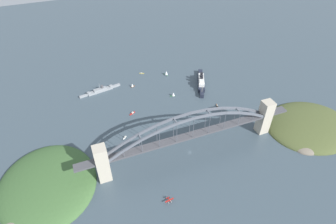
# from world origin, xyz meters

# --- Properties ---
(ground_plane) EXTENTS (1400.00, 1400.00, 0.00)m
(ground_plane) POSITION_xyz_m (0.00, 0.00, 0.00)
(ground_plane) COLOR #3D4C56
(harbor_arch_bridge) EXTENTS (286.84, 14.53, 65.07)m
(harbor_arch_bridge) POSITION_xyz_m (0.00, 0.00, 29.29)
(harbor_arch_bridge) COLOR #BCB29E
(harbor_arch_bridge) RESTS_ON ground
(headland_west_shore) EXTENTS (113.72, 127.13, 26.41)m
(headland_west_shore) POSITION_xyz_m (-179.29, 12.84, 0.00)
(headland_west_shore) COLOR #3D6033
(headland_west_shore) RESTS_ON ground
(headland_east_shore) EXTENTS (128.11, 111.23, 21.78)m
(headland_east_shore) POSITION_xyz_m (181.58, -19.54, 0.00)
(headland_east_shore) COLOR #4C562D
(headland_east_shore) RESTS_ON ground
(ocean_liner) EXTENTS (39.71, 76.43, 20.00)m
(ocean_liner) POSITION_xyz_m (85.35, 137.01, 5.82)
(ocean_liner) COLOR #1E2333
(ocean_liner) RESTS_ON ground
(naval_cruiser) EXTENTS (71.43, 16.65, 15.97)m
(naval_cruiser) POSITION_xyz_m (-83.19, 180.59, 2.62)
(naval_cruiser) COLOR gray
(naval_cruiser) RESTS_ON ground
(seaplane_taxiing_near_bridge) EXTENTS (10.63, 7.28, 4.99)m
(seaplane_taxiing_near_bridge) POSITION_xyz_m (-52.43, -58.26, 2.13)
(seaplane_taxiing_near_bridge) COLOR #B7B7B2
(seaplane_taxiing_near_bridge) RESTS_ON ground
(small_boat_0) EXTENTS (7.15, 9.44, 10.10)m
(small_boat_0) POSITION_xyz_m (39.27, 187.75, 4.68)
(small_boat_0) COLOR #2D6B3D
(small_boat_0) RESTS_ON ground
(small_boat_1) EXTENTS (9.14, 6.09, 8.26)m
(small_boat_1) POSITION_xyz_m (26.64, 122.86, 3.81)
(small_boat_1) COLOR #2D6B3D
(small_boat_1) RESTS_ON ground
(small_boat_2) EXTENTS (8.67, 5.00, 1.99)m
(small_boat_2) POSITION_xyz_m (-1.38, 209.26, 0.73)
(small_boat_2) COLOR gold
(small_boat_2) RESTS_ON ground
(small_boat_3) EXTENTS (3.12, 9.38, 2.24)m
(small_boat_3) POSITION_xyz_m (81.60, 72.43, 0.78)
(small_boat_3) COLOR brown
(small_boat_3) RESTS_ON ground
(small_boat_4) EXTENTS (7.58, 5.58, 7.35)m
(small_boat_4) POSITION_xyz_m (-29.30, 173.61, 3.45)
(small_boat_4) COLOR brown
(small_boat_4) RESTS_ON ground
(small_boat_5) EXTENTS (4.86, 6.57, 1.99)m
(small_boat_5) POSITION_xyz_m (-18.63, 31.09, 0.71)
(small_boat_5) COLOR #234C8C
(small_boat_5) RESTS_ON ground
(small_boat_6) EXTENTS (10.39, 6.77, 2.27)m
(small_boat_6) POSITION_xyz_m (-48.98, 104.25, 0.79)
(small_boat_6) COLOR #B2231E
(small_boat_6) RESTS_ON ground
(small_boat_7) EXTENTS (6.24, 6.06, 2.06)m
(small_boat_7) POSITION_xyz_m (-73.33, 56.97, 0.76)
(small_boat_7) COLOR silver
(small_boat_7) RESTS_ON ground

